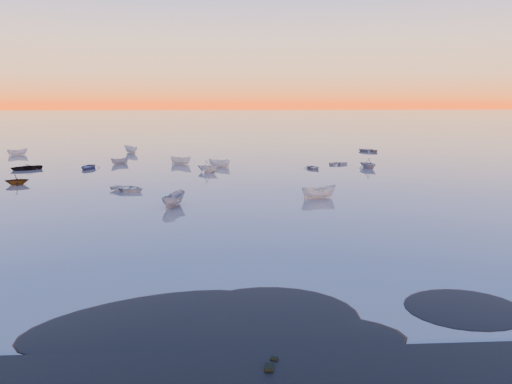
{
  "coord_description": "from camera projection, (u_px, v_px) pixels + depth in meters",
  "views": [
    {
      "loc": [
        -3.48,
        -24.38,
        11.61
      ],
      "look_at": [
        -0.51,
        28.0,
        1.49
      ],
      "focal_mm": 35.0,
      "sensor_mm": 36.0,
      "label": 1
    }
  ],
  "objects": [
    {
      "name": "mud_lobes",
      "position": [
        298.0,
        328.0,
        25.31
      ],
      "size": [
        140.0,
        6.0,
        0.07
      ],
      "primitive_type": null,
      "color": "black",
      "rests_on": "ground"
    },
    {
      "name": "ground",
      "position": [
        242.0,
        143.0,
        124.33
      ],
      "size": [
        600.0,
        600.0,
        0.0
      ],
      "primitive_type": "plane",
      "color": "#645953",
      "rests_on": "ground"
    },
    {
      "name": "boat_near_center",
      "position": [
        319.0,
        198.0,
        57.68
      ],
      "size": [
        2.57,
        4.47,
        1.46
      ],
      "primitive_type": "imported",
      "rotation": [
        0.0,
        0.0,
        1.77
      ],
      "color": "beige",
      "rests_on": "ground"
    },
    {
      "name": "boat_near_left",
      "position": [
        128.0,
        191.0,
        61.95
      ],
      "size": [
        3.6,
        4.83,
        1.12
      ],
      "primitive_type": "imported",
      "rotation": [
        0.0,
        0.0,
        1.13
      ],
      "color": "beige",
      "rests_on": "ground"
    },
    {
      "name": "moored_fleet",
      "position": [
        250.0,
        171.0,
        78.25
      ],
      "size": [
        124.0,
        58.0,
        1.2
      ],
      "primitive_type": null,
      "color": "beige",
      "rests_on": "ground"
    }
  ]
}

